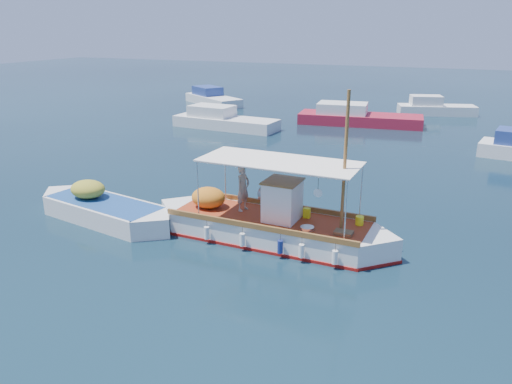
% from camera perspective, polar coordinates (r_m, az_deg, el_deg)
% --- Properties ---
extents(ground, '(160.00, 160.00, 0.00)m').
position_cam_1_polar(ground, '(18.32, 2.59, -4.90)').
color(ground, black).
rests_on(ground, ground).
extents(fishing_caique, '(9.20, 2.76, 5.61)m').
position_cam_1_polar(fishing_caique, '(17.79, 1.41, -3.90)').
color(fishing_caique, white).
rests_on(fishing_caique, ground).
extents(dinghy, '(6.79, 2.81, 1.68)m').
position_cam_1_polar(dinghy, '(20.49, -17.07, -2.08)').
color(dinghy, white).
rests_on(dinghy, ground).
extents(bg_boat_nw, '(8.06, 2.95, 1.80)m').
position_cam_1_polar(bg_boat_nw, '(37.40, -3.81, 8.06)').
color(bg_boat_nw, silver).
rests_on(bg_boat_nw, ground).
extents(bg_boat_n, '(9.49, 3.84, 1.80)m').
position_cam_1_polar(bg_boat_n, '(39.44, 11.37, 8.29)').
color(bg_boat_n, maroon).
rests_on(bg_boat_n, ground).
extents(bg_boat_far_w, '(7.26, 5.81, 1.80)m').
position_cam_1_polar(bg_boat_far_w, '(49.07, -5.05, 10.55)').
color(bg_boat_far_w, silver).
rests_on(bg_boat_far_w, ground).
extents(bg_boat_far_n, '(6.62, 3.70, 1.80)m').
position_cam_1_polar(bg_boat_far_n, '(45.61, 19.70, 8.94)').
color(bg_boat_far_n, silver).
rests_on(bg_boat_far_n, ground).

